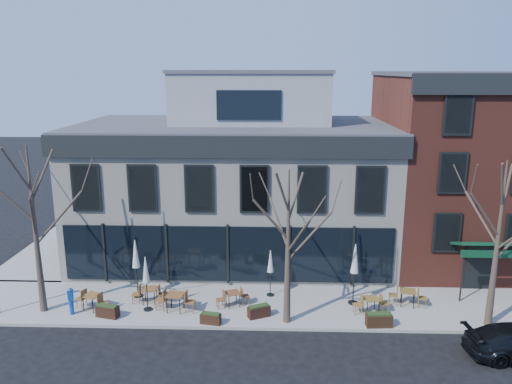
{
  "coord_description": "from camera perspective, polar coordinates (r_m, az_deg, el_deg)",
  "views": [
    {
      "loc": [
        2.28,
        -24.51,
        11.25
      ],
      "look_at": [
        1.41,
        2.0,
        4.74
      ],
      "focal_mm": 35.0,
      "sensor_mm": 36.0,
      "label": 1
    }
  ],
  "objects": [
    {
      "name": "cafe_set_2",
      "position": [
        24.36,
        -9.2,
        -12.12
      ],
      "size": [
        1.99,
        0.88,
        1.03
      ],
      "color": "brown",
      "rests_on": "sidewalk_front"
    },
    {
      "name": "umbrella_0",
      "position": [
        25.54,
        -13.59,
        -7.23
      ],
      "size": [
        0.48,
        0.48,
        2.99
      ],
      "color": "black",
      "rests_on": "sidewalk_front"
    },
    {
      "name": "call_box",
      "position": [
        25.18,
        -20.4,
        -11.5
      ],
      "size": [
        0.27,
        0.27,
        1.35
      ],
      "color": "#0D44AA",
      "rests_on": "sidewalk_front"
    },
    {
      "name": "cafe_set_3",
      "position": [
        24.55,
        -2.67,
        -11.94
      ],
      "size": [
        1.69,
        0.98,
        0.87
      ],
      "color": "brown",
      "rests_on": "sidewalk_front"
    },
    {
      "name": "corner_building",
      "position": [
        30.37,
        -2.33,
        1.36
      ],
      "size": [
        18.39,
        10.39,
        11.1
      ],
      "color": "silver",
      "rests_on": "ground"
    },
    {
      "name": "umbrella_2",
      "position": [
        25.1,
        1.66,
        -8.19
      ],
      "size": [
        0.39,
        0.39,
        2.42
      ],
      "color": "black",
      "rests_on": "sidewalk_front"
    },
    {
      "name": "umbrella_4",
      "position": [
        24.57,
        11.23,
        -7.84
      ],
      "size": [
        0.49,
        0.49,
        3.06
      ],
      "color": "black",
      "rests_on": "sidewalk_front"
    },
    {
      "name": "cafe_set_4",
      "position": [
        24.5,
        13.01,
        -12.32
      ],
      "size": [
        1.77,
        0.79,
        0.91
      ],
      "color": "brown",
      "rests_on": "sidewalk_front"
    },
    {
      "name": "red_brick_building",
      "position": [
        31.87,
        21.52,
        2.67
      ],
      "size": [
        8.2,
        11.78,
        11.18
      ],
      "color": "maroon",
      "rests_on": "ground"
    },
    {
      "name": "ground",
      "position": [
        27.06,
        -3.18,
        -10.81
      ],
      "size": [
        120.0,
        120.0,
        0.0
      ],
      "primitive_type": "plane",
      "color": "black",
      "rests_on": "ground"
    },
    {
      "name": "cafe_set_1",
      "position": [
        25.38,
        -12.05,
        -11.29
      ],
      "size": [
        1.76,
        0.73,
        0.92
      ],
      "color": "brown",
      "rests_on": "sidewalk_front"
    },
    {
      "name": "tree_corner",
      "position": [
        24.87,
        -23.92,
        -3.79
      ],
      "size": [
        3.93,
        3.98,
        7.92
      ],
      "color": "#382B21",
      "rests_on": "sidewalk_front"
    },
    {
      "name": "umbrella_1",
      "position": [
        24.12,
        -12.47,
        -9.0
      ],
      "size": [
        0.43,
        0.43,
        2.68
      ],
      "color": "black",
      "rests_on": "sidewalk_front"
    },
    {
      "name": "tree_mid",
      "position": [
        21.92,
        3.7,
        -6.13
      ],
      "size": [
        3.5,
        3.55,
        7.04
      ],
      "color": "#382B21",
      "rests_on": "sidewalk_front"
    },
    {
      "name": "sidewalk_side",
      "position": [
        35.19,
        -20.96,
        -5.68
      ],
      "size": [
        4.5,
        12.0,
        0.15
      ],
      "primitive_type": "cube",
      "color": "gray",
      "rests_on": "ground"
    },
    {
      "name": "planter_2",
      "position": [
        23.63,
        0.34,
        -13.45
      ],
      "size": [
        1.1,
        0.8,
        0.57
      ],
      "color": "black",
      "rests_on": "sidewalk_front"
    },
    {
      "name": "planter_0",
      "position": [
        24.61,
        -16.61,
        -12.89
      ],
      "size": [
        1.12,
        0.67,
        0.59
      ],
      "color": "black",
      "rests_on": "sidewalk_front"
    },
    {
      "name": "planter_1",
      "position": [
        23.18,
        -5.2,
        -14.18
      ],
      "size": [
        0.97,
        0.54,
        0.51
      ],
      "color": "#321C10",
      "rests_on": "sidewalk_front"
    },
    {
      "name": "planter_3",
      "position": [
        23.49,
        13.87,
        -13.98
      ],
      "size": [
        1.17,
        0.53,
        0.64
      ],
      "color": "black",
      "rests_on": "sidewalk_front"
    },
    {
      "name": "cafe_set_0",
      "position": [
        25.38,
        -18.22,
        -11.68
      ],
      "size": [
        1.81,
        1.08,
        0.94
      ],
      "color": "brown",
      "rests_on": "sidewalk_front"
    },
    {
      "name": "sidewalk_front",
      "position": [
        25.01,
        4.0,
        -12.79
      ],
      "size": [
        33.5,
        4.7,
        0.15
      ],
      "primitive_type": "cube",
      "color": "gray",
      "rests_on": "ground"
    },
    {
      "name": "tree_right",
      "position": [
        23.91,
        25.91,
        -5.26
      ],
      "size": [
        3.72,
        3.77,
        7.48
      ],
      "color": "#382B21",
      "rests_on": "sidewalk_front"
    },
    {
      "name": "cafe_set_5",
      "position": [
        25.64,
        16.94,
        -11.3
      ],
      "size": [
        1.85,
        0.86,
        0.95
      ],
      "color": "brown",
      "rests_on": "sidewalk_front"
    }
  ]
}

